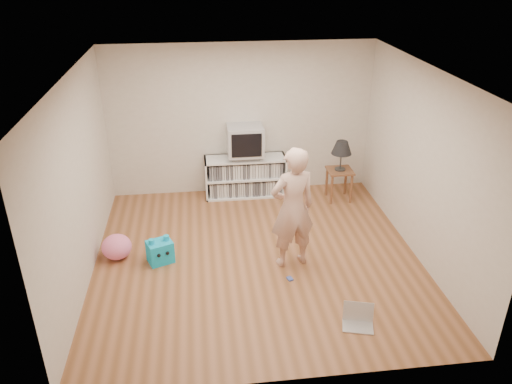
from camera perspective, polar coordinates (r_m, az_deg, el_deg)
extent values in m
plane|color=brown|center=(7.11, 0.11, -7.47)|extent=(4.50, 4.50, 0.00)
cube|color=beige|center=(8.57, -1.76, 8.22)|extent=(4.50, 0.02, 2.60)
cube|color=beige|center=(4.54, 3.69, -9.37)|extent=(4.50, 0.02, 2.60)
cube|color=beige|center=(6.62, -19.60, 1.06)|extent=(0.02, 4.50, 2.60)
cube|color=beige|center=(7.10, 18.48, 2.94)|extent=(0.02, 4.50, 2.60)
cube|color=white|center=(6.07, 0.14, 13.43)|extent=(4.50, 4.50, 0.01)
cube|color=white|center=(8.90, -1.36, 2.36)|extent=(1.40, 0.03, 0.70)
cube|color=white|center=(8.67, -5.73, 1.57)|extent=(0.03, 0.45, 0.70)
cube|color=white|center=(8.80, 3.23, 2.03)|extent=(0.03, 0.45, 0.70)
cube|color=white|center=(8.85, -1.20, -0.17)|extent=(1.40, 0.45, 0.03)
cube|color=white|center=(8.71, -1.22, 1.81)|extent=(1.34, 0.45, 0.03)
cube|color=white|center=(8.58, -1.24, 3.85)|extent=(1.40, 0.45, 0.03)
cube|color=silver|center=(8.71, -1.22, 1.81)|extent=(1.26, 0.36, 0.64)
cube|color=gray|center=(8.56, -1.24, 4.16)|extent=(0.45, 0.35, 0.07)
cube|color=#ADADB2|center=(8.45, -1.26, 5.95)|extent=(0.60, 0.52, 0.50)
cube|color=black|center=(8.21, -1.07, 5.32)|extent=(0.50, 0.01, 0.40)
cylinder|color=brown|center=(8.51, 8.64, 0.23)|extent=(0.04, 0.04, 0.52)
cylinder|color=brown|center=(8.60, 10.82, 0.34)|extent=(0.04, 0.04, 0.52)
cylinder|color=brown|center=(8.81, 8.08, 1.18)|extent=(0.04, 0.04, 0.52)
cylinder|color=brown|center=(8.90, 10.19, 1.29)|extent=(0.04, 0.04, 0.52)
cube|color=brown|center=(8.59, 9.57, 2.43)|extent=(0.42, 0.42, 0.03)
cylinder|color=#333333|center=(8.58, 9.58, 2.60)|extent=(0.18, 0.18, 0.02)
cylinder|color=#333333|center=(8.51, 9.67, 3.66)|extent=(0.02, 0.02, 0.32)
imported|color=#D4A490|center=(6.57, 4.20, -1.88)|extent=(0.70, 0.54, 1.71)
cube|color=silver|center=(6.07, 11.55, -14.81)|extent=(0.40, 0.33, 0.02)
cube|color=silver|center=(6.09, 11.61, -13.22)|extent=(0.36, 0.16, 0.23)
cube|color=black|center=(6.09, 11.61, -13.22)|extent=(0.31, 0.13, 0.19)
cube|color=#4155AE|center=(6.69, 3.88, -9.85)|extent=(0.09, 0.11, 0.02)
cube|color=#0AABDF|center=(7.07, -10.90, -6.71)|extent=(0.41, 0.37, 0.32)
cylinder|color=#0AABDF|center=(6.94, -11.85, -5.58)|extent=(0.08, 0.08, 0.07)
cylinder|color=#0AABDF|center=(6.99, -10.22, -5.18)|extent=(0.08, 0.08, 0.07)
sphere|color=black|center=(6.92, -11.04, -7.14)|extent=(0.05, 0.05, 0.05)
sphere|color=black|center=(6.95, -10.08, -6.89)|extent=(0.05, 0.05, 0.05)
ellipsoid|color=pink|center=(7.28, -15.63, -6.06)|extent=(0.51, 0.51, 0.35)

